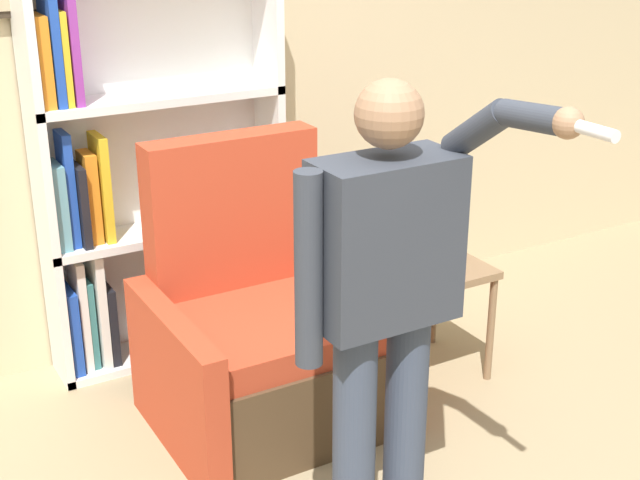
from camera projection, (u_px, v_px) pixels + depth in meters
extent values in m
cube|color=beige|center=(145.00, 72.00, 4.22)|extent=(8.00, 0.06, 2.80)
cube|color=white|center=(42.00, 184.00, 3.96)|extent=(0.04, 0.28, 1.96)
cube|color=white|center=(270.00, 150.00, 4.49)|extent=(0.04, 0.28, 1.96)
cube|color=white|center=(153.00, 159.00, 4.33)|extent=(1.18, 0.01, 1.96)
cube|color=white|center=(175.00, 346.00, 4.57)|extent=(1.18, 0.28, 0.04)
cube|color=white|center=(167.00, 230.00, 4.34)|extent=(1.18, 0.28, 0.04)
cube|color=white|center=(158.00, 98.00, 4.10)|extent=(1.18, 0.28, 0.04)
cube|color=#1E47B2|center=(70.00, 328.00, 4.25)|extent=(0.05, 0.23, 0.42)
cube|color=white|center=(80.00, 313.00, 4.25)|extent=(0.04, 0.18, 0.55)
cube|color=#337070|center=(89.00, 322.00, 4.29)|extent=(0.03, 0.17, 0.45)
cube|color=white|center=(98.00, 307.00, 4.29)|extent=(0.04, 0.21, 0.58)
cube|color=black|center=(109.00, 322.00, 4.34)|extent=(0.04, 0.20, 0.39)
cube|color=#5B99A8|center=(57.00, 205.00, 4.03)|extent=(0.06, 0.20, 0.40)
cube|color=#1E47B2|center=(68.00, 189.00, 4.03)|extent=(0.04, 0.16, 0.53)
cube|color=black|center=(79.00, 204.00, 4.07)|extent=(0.04, 0.24, 0.38)
cube|color=orange|center=(90.00, 197.00, 4.09)|extent=(0.05, 0.16, 0.42)
cube|color=gold|center=(102.00, 187.00, 4.10)|extent=(0.04, 0.19, 0.50)
cube|color=orange|center=(40.00, 61.00, 3.79)|extent=(0.05, 0.21, 0.39)
cube|color=#1E47B2|center=(51.00, 47.00, 3.79)|extent=(0.04, 0.23, 0.50)
cube|color=gold|center=(61.00, 57.00, 3.83)|extent=(0.03, 0.22, 0.40)
cube|color=purple|center=(69.00, 49.00, 3.83)|extent=(0.04, 0.23, 0.47)
cube|color=#4C3823|center=(272.00, 380.00, 3.88)|extent=(0.78, 0.79, 0.42)
cube|color=#B23D23|center=(275.00, 328.00, 3.75)|extent=(0.74, 0.67, 0.12)
cube|color=#B23D23|center=(233.00, 246.00, 3.99)|extent=(0.78, 0.16, 1.02)
cube|color=#B23D23|center=(175.00, 385.00, 3.64)|extent=(0.10, 0.87, 0.63)
cube|color=#B23D23|center=(357.00, 335.00, 4.05)|extent=(0.10, 0.87, 0.63)
cylinder|color=#384256|center=(354.00, 439.00, 3.07)|extent=(0.15, 0.15, 0.87)
cylinder|color=#384256|center=(405.00, 422.00, 3.17)|extent=(0.15, 0.15, 0.87)
cube|color=#333842|center=(386.00, 241.00, 2.86)|extent=(0.48, 0.24, 0.56)
sphere|color=#997051|center=(389.00, 114.00, 2.71)|extent=(0.22, 0.22, 0.22)
cylinder|color=#333842|center=(309.00, 271.00, 2.74)|extent=(0.09, 0.09, 0.64)
cylinder|color=#333842|center=(477.00, 130.00, 2.75)|extent=(0.09, 0.28, 0.23)
cylinder|color=#333842|center=(535.00, 117.00, 2.52)|extent=(0.08, 0.27, 0.10)
sphere|color=#997051|center=(568.00, 123.00, 2.41)|extent=(0.09, 0.09, 0.09)
cylinder|color=white|center=(594.00, 131.00, 2.34)|extent=(0.04, 0.15, 0.04)
cube|color=#846647|center=(428.00, 268.00, 4.18)|extent=(0.50, 0.50, 0.04)
cylinder|color=#846647|center=(414.00, 352.00, 4.01)|extent=(0.04, 0.04, 0.53)
cylinder|color=#846647|center=(491.00, 329.00, 4.21)|extent=(0.04, 0.04, 0.53)
cylinder|color=#846647|center=(362.00, 314.00, 4.36)|extent=(0.04, 0.04, 0.53)
cylinder|color=#846647|center=(434.00, 295.00, 4.57)|extent=(0.04, 0.04, 0.53)
cylinder|color=#B7B2A8|center=(428.00, 262.00, 4.17)|extent=(0.16, 0.16, 0.02)
cylinder|color=#B7B2A8|center=(429.00, 240.00, 4.13)|extent=(0.04, 0.04, 0.19)
cone|color=#B2382D|center=(431.00, 207.00, 4.07)|extent=(0.21, 0.21, 0.13)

